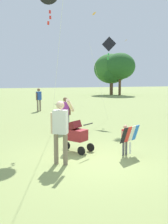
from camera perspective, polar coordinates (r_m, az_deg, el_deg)
ground_plane at (r=7.72m, az=1.99°, el=-10.72°), size 120.00×120.00×0.00m
treeline_distant at (r=35.32m, az=-7.11°, el=9.46°), size 32.86×5.74×5.96m
child_with_butterfly_kite at (r=8.24m, az=9.24°, el=-5.32°), size 0.78×0.51×0.96m
person_adult_flyer at (r=7.23m, az=-5.15°, el=-3.18°), size 0.71×0.50×1.86m
stroller at (r=8.58m, az=-1.77°, el=-4.67°), size 0.90×1.05×1.03m
kite_orange_delta at (r=15.27m, az=5.36°, el=14.06°), size 2.05×2.06×4.77m
person_couple_left at (r=19.38m, az=-9.85°, el=3.08°), size 0.45×0.40×1.67m
person_kid_running at (r=11.77m, az=-4.09°, el=0.13°), size 0.45×0.34×1.56m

